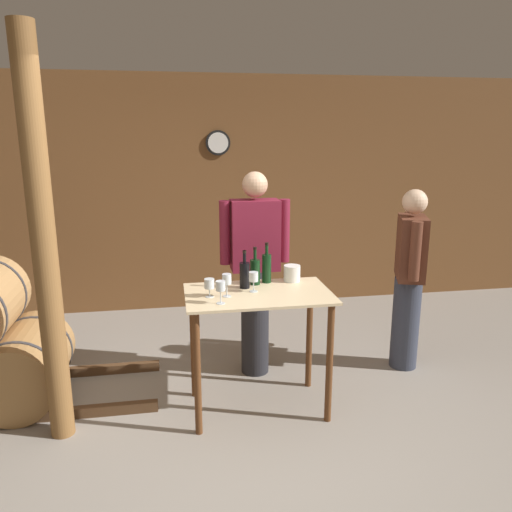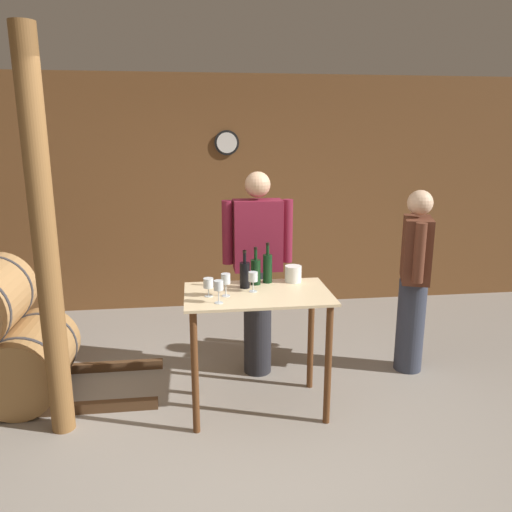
{
  "view_description": "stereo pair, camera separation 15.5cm",
  "coord_description": "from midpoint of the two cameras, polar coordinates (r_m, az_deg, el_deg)",
  "views": [
    {
      "loc": [
        -0.51,
        -2.89,
        2.06
      ],
      "look_at": [
        0.1,
        0.6,
        1.18
      ],
      "focal_mm": 35.0,
      "sensor_mm": 36.0,
      "label": 1
    },
    {
      "loc": [
        -0.35,
        -2.92,
        2.06
      ],
      "look_at": [
        0.1,
        0.6,
        1.18
      ],
      "focal_mm": 35.0,
      "sensor_mm": 36.0,
      "label": 2
    }
  ],
  "objects": [
    {
      "name": "wine_glass_near_right",
      "position": [
        3.52,
        -2.23,
        -2.71
      ],
      "size": [
        0.07,
        0.07,
        0.17
      ],
      "color": "silver",
      "rests_on": "tasting_table"
    },
    {
      "name": "person_host",
      "position": [
        4.51,
        18.57,
        -2.45
      ],
      "size": [
        0.34,
        0.56,
        1.6
      ],
      "color": "#333847",
      "rests_on": "ground_plane"
    },
    {
      "name": "tasting_table",
      "position": [
        3.7,
        1.41,
        -7.09
      ],
      "size": [
        1.06,
        0.65,
        0.93
      ],
      "color": "beige",
      "rests_on": "ground_plane"
    },
    {
      "name": "wine_glass_near_left",
      "position": [
        3.53,
        -4.21,
        -3.16
      ],
      "size": [
        0.07,
        0.07,
        0.13
      ],
      "color": "silver",
      "rests_on": "tasting_table"
    },
    {
      "name": "ice_bucket",
      "position": [
        3.89,
        5.41,
        -2.04
      ],
      "size": [
        0.13,
        0.13,
        0.13
      ],
      "color": "white",
      "rests_on": "tasting_table"
    },
    {
      "name": "wooden_post",
      "position": [
        3.5,
        -21.8,
        1.21
      ],
      "size": [
        0.16,
        0.16,
        2.7
      ],
      "color": "brown",
      "rests_on": "ground_plane"
    },
    {
      "name": "ground_plane",
      "position": [
        3.59,
        0.99,
        -21.09
      ],
      "size": [
        14.0,
        14.0,
        0.0
      ],
      "primitive_type": "plane",
      "color": "gray"
    },
    {
      "name": "wine_bottle_left",
      "position": [
        3.8,
        1.13,
        -1.72
      ],
      "size": [
        0.08,
        0.08,
        0.29
      ],
      "color": "black",
      "rests_on": "tasting_table"
    },
    {
      "name": "wine_glass_near_center",
      "position": [
        3.38,
        -3.0,
        -3.48
      ],
      "size": [
        0.07,
        0.07,
        0.16
      ],
      "color": "silver",
      "rests_on": "tasting_table"
    },
    {
      "name": "wine_glass_far_side",
      "position": [
        3.62,
        0.89,
        -2.46
      ],
      "size": [
        0.07,
        0.07,
        0.15
      ],
      "color": "silver",
      "rests_on": "tasting_table"
    },
    {
      "name": "back_wall",
      "position": [
        5.9,
        -3.09,
        7.04
      ],
      "size": [
        8.4,
        0.08,
        2.7
      ],
      "color": "brown",
      "rests_on": "ground_plane"
    },
    {
      "name": "wine_bottle_center",
      "position": [
        3.84,
        2.48,
        -1.31
      ],
      "size": [
        0.07,
        0.07,
        0.32
      ],
      "color": "black",
      "rests_on": "tasting_table"
    },
    {
      "name": "wine_bottle_far_left",
      "position": [
        3.71,
        -0.1,
        -2.08
      ],
      "size": [
        0.08,
        0.08,
        0.29
      ],
      "color": "black",
      "rests_on": "tasting_table"
    },
    {
      "name": "person_visitor_with_scarf",
      "position": [
        4.21,
        1.24,
        -1.61
      ],
      "size": [
        0.59,
        0.24,
        1.75
      ],
      "color": "#232328",
      "rests_on": "ground_plane"
    }
  ]
}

